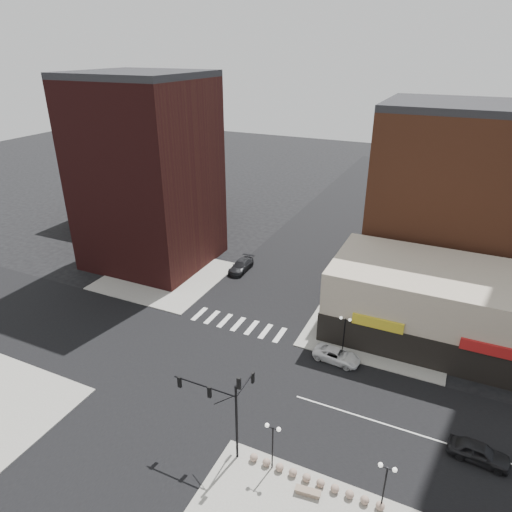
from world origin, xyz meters
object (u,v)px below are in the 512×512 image
at_px(traffic_signal, 227,401).
at_px(stone_bench, 308,492).
at_px(street_lamp_se_a, 273,436).
at_px(street_lamp_ne, 345,326).
at_px(dark_sedan_north, 241,266).
at_px(street_lamp_se_b, 386,476).
at_px(white_suv, 337,355).
at_px(dark_sedan_east, 479,452).

height_order(traffic_signal, stone_bench, traffic_signal).
bearing_deg(street_lamp_se_a, street_lamp_ne, 86.42).
bearing_deg(traffic_signal, dark_sedan_north, 114.85).
relative_size(traffic_signal, street_lamp_se_a, 1.87).
bearing_deg(street_lamp_se_a, traffic_signal, 177.43).
relative_size(traffic_signal, street_lamp_se_b, 1.87).
relative_size(traffic_signal, dark_sedan_north, 1.51).
height_order(street_lamp_se_a, stone_bench, street_lamp_se_a).
bearing_deg(traffic_signal, white_suv, 72.30).
relative_size(street_lamp_se_b, stone_bench, 2.22).
distance_m(white_suv, stone_bench, 15.68).
relative_size(street_lamp_se_a, dark_sedan_east, 0.94).
height_order(dark_sedan_east, stone_bench, dark_sedan_east).
bearing_deg(street_lamp_se_b, street_lamp_se_a, 180.00).
bearing_deg(stone_bench, street_lamp_ne, 90.48).
bearing_deg(stone_bench, dark_sedan_east, 31.23).
xyz_separation_m(street_lamp_ne, stone_bench, (2.15, -17.00, -2.94)).
xyz_separation_m(street_lamp_ne, white_suv, (-0.19, -1.50, -2.64)).
bearing_deg(dark_sedan_north, traffic_signal, -65.68).
bearing_deg(traffic_signal, street_lamp_se_b, -0.82).
distance_m(street_lamp_se_b, dark_sedan_north, 37.86).
bearing_deg(street_lamp_ne, stone_bench, -82.79).
height_order(dark_sedan_east, dark_sedan_north, dark_sedan_east).
bearing_deg(white_suv, street_lamp_ne, -2.26).
bearing_deg(street_lamp_se_a, dark_sedan_east, 27.95).
height_order(traffic_signal, white_suv, traffic_signal).
distance_m(street_lamp_se_a, stone_bench, 4.43).
distance_m(street_lamp_ne, stone_bench, 17.39).
height_order(dark_sedan_north, stone_bench, dark_sedan_north).
bearing_deg(white_suv, street_lamp_se_a, -178.27).
height_order(street_lamp_se_a, street_lamp_ne, same).
xyz_separation_m(dark_sedan_east, stone_bench, (-10.71, -8.35, -0.41)).
bearing_deg(street_lamp_se_a, street_lamp_se_b, 0.00).
height_order(street_lamp_ne, stone_bench, street_lamp_ne).
xyz_separation_m(traffic_signal, street_lamp_se_a, (3.76, -0.17, -1.67)).
bearing_deg(dark_sedan_north, street_lamp_se_b, -49.38).
xyz_separation_m(white_suv, stone_bench, (2.34, -15.50, -0.31)).
distance_m(street_lamp_se_a, white_suv, 14.76).
bearing_deg(stone_bench, dark_sedan_north, 117.47).
xyz_separation_m(traffic_signal, white_suv, (4.57, 14.33, -4.31)).
xyz_separation_m(street_lamp_se_b, dark_sedan_north, (-24.86, 28.44, -2.54)).
distance_m(street_lamp_se_b, white_suv, 16.40).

